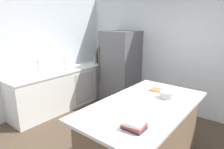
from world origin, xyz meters
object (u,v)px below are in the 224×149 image
(flower_vase, at_px, (38,71))
(gin_bottle, at_px, (95,59))
(cookbook_stack, at_px, (134,125))
(refrigerator, at_px, (120,68))
(sink_faucet, at_px, (54,64))
(vinegar_bottle, at_px, (97,57))
(olive_oil_bottle, at_px, (101,58))
(cutting_board, at_px, (160,90))
(kitchen_island, at_px, (143,134))
(paper_towel_roll, at_px, (65,64))
(wine_bottle, at_px, (98,57))
(mixing_bowl, at_px, (167,95))

(flower_vase, relative_size, gin_bottle, 1.19)
(cookbook_stack, bearing_deg, gin_bottle, 140.72)
(refrigerator, height_order, sink_faucet, refrigerator)
(vinegar_bottle, bearing_deg, olive_oil_bottle, 44.78)
(cookbook_stack, bearing_deg, olive_oil_bottle, 137.38)
(flower_vase, relative_size, olive_oil_bottle, 1.18)
(refrigerator, distance_m, vinegar_bottle, 0.89)
(refrigerator, distance_m, cutting_board, 1.87)
(vinegar_bottle, bearing_deg, kitchen_island, -34.57)
(sink_faucet, relative_size, cookbook_stack, 1.30)
(olive_oil_bottle, distance_m, gin_bottle, 0.27)
(sink_faucet, xyz_separation_m, paper_towel_roll, (0.05, 0.26, -0.02))
(kitchen_island, relative_size, gin_bottle, 7.26)
(sink_faucet, xyz_separation_m, olive_oil_bottle, (0.11, 1.46, -0.05))
(flower_vase, height_order, cookbook_stack, flower_vase)
(wine_bottle, height_order, gin_bottle, wine_bottle)
(paper_towel_roll, xyz_separation_m, gin_bottle, (0.07, 0.93, -0.02))
(paper_towel_roll, distance_m, cookbook_stack, 2.97)
(kitchen_island, xyz_separation_m, vinegar_bottle, (-2.50, 1.72, 0.57))
(flower_vase, bearing_deg, wine_bottle, 86.76)
(wine_bottle, bearing_deg, refrigerator, 0.72)
(kitchen_island, distance_m, vinegar_bottle, 3.09)
(sink_faucet, bearing_deg, paper_towel_roll, 78.43)
(paper_towel_roll, relative_size, mixing_bowl, 1.51)
(kitchen_island, relative_size, vinegar_bottle, 6.00)
(paper_towel_roll, xyz_separation_m, cutting_board, (2.41, -0.01, -0.11))
(cookbook_stack, height_order, cutting_board, cookbook_stack)
(refrigerator, xyz_separation_m, mixing_bowl, (1.76, -1.25, 0.08))
(kitchen_island, xyz_separation_m, mixing_bowl, (0.14, 0.39, 0.51))
(flower_vase, xyz_separation_m, gin_bottle, (0.07, 1.62, 0.01))
(flower_vase, height_order, gin_bottle, flower_vase)
(sink_faucet, relative_size, paper_towel_roll, 0.96)
(paper_towel_roll, relative_size, cookbook_stack, 1.35)
(kitchen_island, height_order, sink_faucet, sink_faucet)
(kitchen_island, height_order, wine_bottle, wine_bottle)
(flower_vase, xyz_separation_m, paper_towel_roll, (0.01, 0.69, 0.03))
(sink_faucet, bearing_deg, vinegar_bottle, 88.94)
(refrigerator, bearing_deg, mixing_bowl, -35.33)
(sink_faucet, bearing_deg, refrigerator, 54.99)
(flower_vase, bearing_deg, refrigerator, 63.43)
(paper_towel_roll, xyz_separation_m, vinegar_bottle, (-0.03, 1.11, -0.01))
(gin_bottle, bearing_deg, cookbook_stack, -39.28)
(kitchen_island, distance_m, mixing_bowl, 0.65)
(refrigerator, bearing_deg, kitchen_island, -45.25)
(kitchen_island, xyz_separation_m, olive_oil_bottle, (-2.41, 1.81, 0.56))
(refrigerator, xyz_separation_m, gin_bottle, (-0.78, -0.10, 0.14))
(vinegar_bottle, bearing_deg, cutting_board, -24.83)
(wine_bottle, bearing_deg, mixing_bowl, -26.17)
(gin_bottle, relative_size, cutting_board, 0.87)
(vinegar_bottle, relative_size, cookbook_stack, 1.43)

